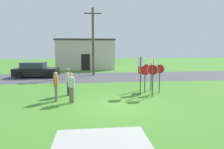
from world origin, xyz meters
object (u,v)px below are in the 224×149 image
(stop_sign_rear_right, at_px, (141,69))
(person_in_blue, at_px, (56,85))
(utility_pole, at_px, (93,40))
(stop_sign_low_front, at_px, (145,73))
(parked_car_on_street, at_px, (36,70))
(person_in_dark_shirt, at_px, (68,80))
(stop_sign_leaning_left, at_px, (160,74))
(stop_sign_rear_left, at_px, (141,71))
(stop_sign_leaning_right, at_px, (153,75))
(person_on_left, at_px, (71,86))
(stop_sign_tallest, at_px, (151,72))
(stop_sign_far_back, at_px, (153,70))

(stop_sign_rear_right, bearing_deg, person_in_blue, -168.64)
(utility_pole, xyz_separation_m, stop_sign_low_front, (3.32, -8.65, -2.39))
(parked_car_on_street, xyz_separation_m, person_in_dark_shirt, (4.07, -8.05, 0.30))
(stop_sign_low_front, distance_m, stop_sign_leaning_left, 0.98)
(utility_pole, relative_size, stop_sign_low_front, 3.61)
(stop_sign_rear_left, distance_m, stop_sign_leaning_right, 1.89)
(person_in_dark_shirt, height_order, person_on_left, person_in_dark_shirt)
(person_on_left, distance_m, person_in_blue, 1.01)
(stop_sign_low_front, distance_m, person_on_left, 5.10)
(stop_sign_tallest, xyz_separation_m, person_in_dark_shirt, (-5.68, -0.73, -0.34))
(stop_sign_rear_right, height_order, stop_sign_low_front, stop_sign_rear_right)
(utility_pole, height_order, stop_sign_rear_left, utility_pole)
(stop_sign_far_back, bearing_deg, stop_sign_low_front, 141.38)
(stop_sign_rear_right, xyz_separation_m, stop_sign_tallest, (1.03, 0.99, -0.37))
(utility_pole, height_order, person_in_dark_shirt, utility_pole)
(person_on_left, bearing_deg, stop_sign_rear_left, 29.91)
(parked_car_on_street, relative_size, person_on_left, 2.62)
(person_in_dark_shirt, distance_m, person_on_left, 1.79)
(utility_pole, bearing_deg, stop_sign_rear_right, -72.40)
(parked_car_on_street, bearing_deg, stop_sign_leaning_right, -44.15)
(stop_sign_rear_left, bearing_deg, stop_sign_tallest, -12.84)
(stop_sign_rear_right, height_order, person_in_blue, stop_sign_rear_right)
(stop_sign_low_front, distance_m, person_in_blue, 5.82)
(stop_sign_low_front, bearing_deg, parked_car_on_street, 139.32)
(stop_sign_leaning_right, bearing_deg, stop_sign_rear_right, 129.10)
(person_on_left, relative_size, person_in_blue, 1.00)
(stop_sign_low_front, xyz_separation_m, stop_sign_far_back, (0.44, -0.35, 0.25))
(stop_sign_low_front, bearing_deg, stop_sign_leaning_left, -7.11)
(stop_sign_leaning_right, height_order, stop_sign_tallest, stop_sign_leaning_right)
(stop_sign_leaning_right, height_order, person_on_left, stop_sign_leaning_right)
(stop_sign_low_front, xyz_separation_m, person_in_blue, (-5.61, -1.49, -0.39))
(stop_sign_rear_right, xyz_separation_m, stop_sign_leaning_right, (0.58, -0.72, -0.32))
(parked_car_on_street, relative_size, stop_sign_leaning_left, 2.29)
(parked_car_on_street, relative_size, stop_sign_leaning_right, 2.17)
(utility_pole, height_order, person_on_left, utility_pole)
(stop_sign_tallest, bearing_deg, stop_sign_rear_right, -135.98)
(parked_car_on_street, relative_size, person_in_blue, 2.62)
(stop_sign_tallest, relative_size, stop_sign_leaning_left, 1.01)
(stop_sign_leaning_right, relative_size, person_in_blue, 1.20)
(stop_sign_leaning_left, bearing_deg, parked_car_on_street, 141.72)
(parked_car_on_street, distance_m, person_in_dark_shirt, 9.03)
(utility_pole, distance_m, person_on_left, 11.03)
(stop_sign_leaning_left, bearing_deg, person_in_blue, -168.27)
(parked_car_on_street, distance_m, person_in_blue, 10.01)
(parked_car_on_street, distance_m, stop_sign_far_back, 12.66)
(stop_sign_low_front, xyz_separation_m, stop_sign_leaning_left, (0.97, -0.12, -0.05))
(stop_sign_rear_right, relative_size, stop_sign_low_front, 1.27)
(person_in_blue, bearing_deg, stop_sign_rear_left, 21.78)
(stop_sign_far_back, distance_m, person_in_dark_shirt, 5.55)
(stop_sign_rear_right, distance_m, person_in_blue, 5.34)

